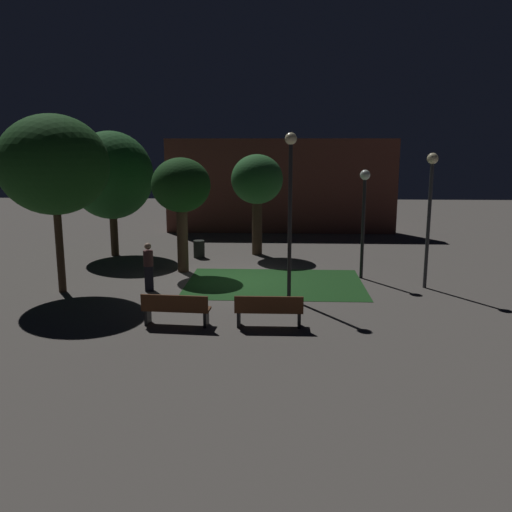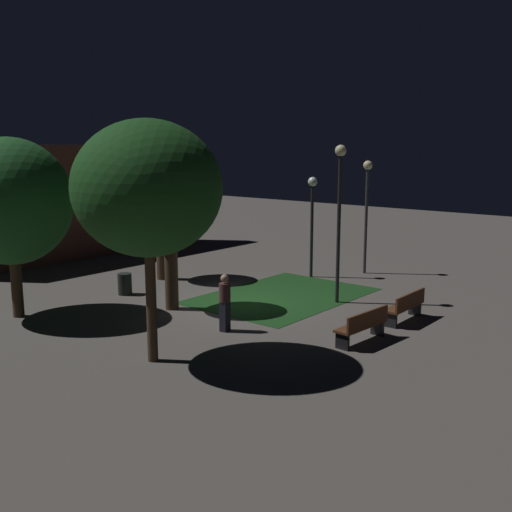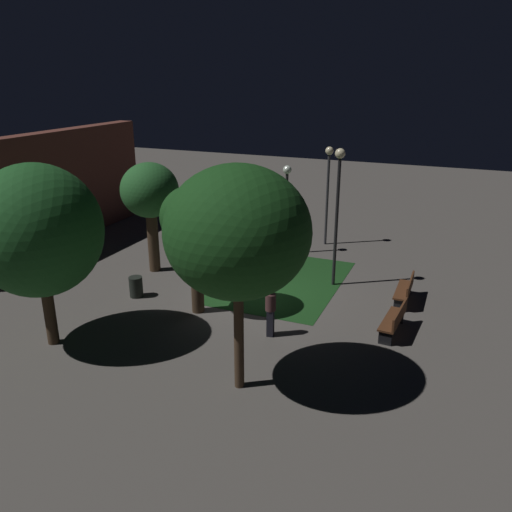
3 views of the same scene
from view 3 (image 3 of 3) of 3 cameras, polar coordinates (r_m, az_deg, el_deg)
name	(u,v)px [view 3 (image 3 of 3)]	position (r m, az deg, el deg)	size (l,w,h in m)	color
ground_plane	(262,293)	(18.74, 0.66, -4.16)	(60.00, 60.00, 0.00)	#56514C
grass_lawn	(282,281)	(19.80, 2.84, -2.82)	(6.12, 4.34, 0.01)	#194219
bench_corner	(395,319)	(16.36, 15.07, -6.77)	(1.83, 0.62, 0.88)	#512D19
bench_back_row	(406,289)	(18.61, 16.19, -3.57)	(1.80, 0.49, 0.88)	#512D19
tree_tall_center	(195,219)	(16.40, -6.79, 4.03)	(2.19, 2.19, 4.29)	#423021
tree_lawn_side	(37,231)	(15.39, -22.98, 2.55)	(3.56, 3.56, 5.33)	#423021
tree_back_left	(150,192)	(20.37, -11.65, 6.89)	(2.23, 2.23, 4.36)	#423021
tree_left_canopy	(238,233)	(11.85, -2.05, 2.60)	(3.43, 3.43, 5.69)	#423021
lamp_post_plaza_east	(287,193)	(22.10, 3.41, 6.91)	(0.36, 0.36, 3.89)	black
lamp_post_near_wall	(328,179)	(23.49, 7.97, 8.41)	(0.36, 0.36, 4.48)	#333338
lamp_post_path_center	(338,196)	(18.67, 9.03, 6.54)	(0.36, 0.36, 5.09)	black
trash_bin	(136,287)	(18.86, -13.11, -3.33)	(0.48, 0.48, 0.74)	black
pedestrian	(271,310)	(15.56, 1.62, -5.96)	(0.32, 0.32, 1.61)	black
building_wall_backdrop	(47,190)	(25.16, -22.09, 6.72)	(12.51, 0.80, 5.08)	brown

